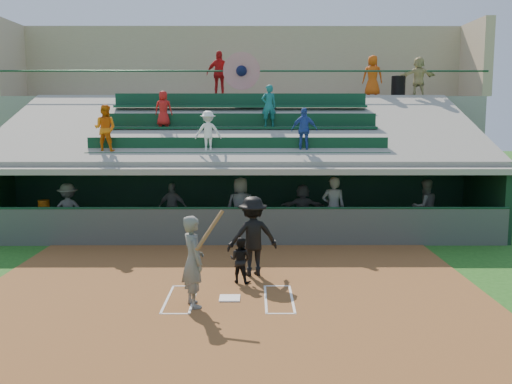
{
  "coord_description": "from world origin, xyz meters",
  "views": [
    {
      "loc": [
        0.51,
        -11.48,
        3.81
      ],
      "look_at": [
        0.56,
        3.5,
        1.8
      ],
      "focal_mm": 40.0,
      "sensor_mm": 36.0,
      "label": 1
    }
  ],
  "objects_px": {
    "home_plate": "(230,298)",
    "white_table": "(46,223)",
    "trash_bin": "(398,87)",
    "batter_at_plate": "(193,261)",
    "water_cooler": "(44,206)",
    "catcher": "(240,260)"
  },
  "relations": [
    {
      "from": "batter_at_plate",
      "to": "water_cooler",
      "type": "bearing_deg",
      "value": 128.63
    },
    {
      "from": "home_plate",
      "to": "batter_at_plate",
      "type": "height_order",
      "value": "batter_at_plate"
    },
    {
      "from": "batter_at_plate",
      "to": "trash_bin",
      "type": "bearing_deg",
      "value": 61.59
    },
    {
      "from": "catcher",
      "to": "white_table",
      "type": "relative_size",
      "value": 1.21
    },
    {
      "from": "home_plate",
      "to": "trash_bin",
      "type": "height_order",
      "value": "trash_bin"
    },
    {
      "from": "batter_at_plate",
      "to": "white_table",
      "type": "relative_size",
      "value": 2.26
    },
    {
      "from": "home_plate",
      "to": "water_cooler",
      "type": "relative_size",
      "value": 1.21
    },
    {
      "from": "home_plate",
      "to": "batter_at_plate",
      "type": "relative_size",
      "value": 0.22
    },
    {
      "from": "home_plate",
      "to": "batter_at_plate",
      "type": "bearing_deg",
      "value": -148.23
    },
    {
      "from": "home_plate",
      "to": "trash_bin",
      "type": "bearing_deg",
      "value": 63.18
    },
    {
      "from": "water_cooler",
      "to": "trash_bin",
      "type": "relative_size",
      "value": 0.4
    },
    {
      "from": "white_table",
      "to": "trash_bin",
      "type": "bearing_deg",
      "value": 19.57
    },
    {
      "from": "catcher",
      "to": "white_table",
      "type": "height_order",
      "value": "catcher"
    },
    {
      "from": "home_plate",
      "to": "trash_bin",
      "type": "relative_size",
      "value": 0.49
    },
    {
      "from": "water_cooler",
      "to": "home_plate",
      "type": "bearing_deg",
      "value": -46.11
    },
    {
      "from": "white_table",
      "to": "water_cooler",
      "type": "relative_size",
      "value": 2.44
    },
    {
      "from": "home_plate",
      "to": "white_table",
      "type": "height_order",
      "value": "white_table"
    },
    {
      "from": "home_plate",
      "to": "white_table",
      "type": "bearing_deg",
      "value": 133.9
    },
    {
      "from": "batter_at_plate",
      "to": "catcher",
      "type": "distance_m",
      "value": 1.9
    },
    {
      "from": "trash_bin",
      "to": "catcher",
      "type": "bearing_deg",
      "value": -118.36
    },
    {
      "from": "home_plate",
      "to": "white_table",
      "type": "xyz_separation_m",
      "value": [
        -6.11,
        6.35,
        0.38
      ]
    },
    {
      "from": "home_plate",
      "to": "catcher",
      "type": "height_order",
      "value": "catcher"
    }
  ]
}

